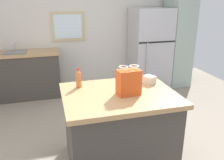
{
  "coord_description": "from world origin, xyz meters",
  "views": [
    {
      "loc": [
        -0.87,
        -2.47,
        1.92
      ],
      "look_at": [
        -0.14,
        0.16,
        0.96
      ],
      "focal_mm": 38.07,
      "sensor_mm": 36.0,
      "label": 1
    }
  ],
  "objects_px": {
    "shopping_bag": "(129,82)",
    "tall_cabinet": "(178,39)",
    "refrigerator": "(150,49)",
    "small_box": "(149,80)",
    "kitchen_island": "(119,128)",
    "bottle": "(79,79)"
  },
  "relations": [
    {
      "from": "tall_cabinet",
      "to": "shopping_bag",
      "type": "relative_size",
      "value": 6.3
    },
    {
      "from": "tall_cabinet",
      "to": "shopping_bag",
      "type": "distance_m",
      "value": 3.12
    },
    {
      "from": "tall_cabinet",
      "to": "refrigerator",
      "type": "bearing_deg",
      "value": -179.98
    },
    {
      "from": "kitchen_island",
      "to": "tall_cabinet",
      "type": "relative_size",
      "value": 0.61
    },
    {
      "from": "tall_cabinet",
      "to": "shopping_bag",
      "type": "xyz_separation_m",
      "value": [
        -1.99,
        -2.4,
        0.03
      ]
    },
    {
      "from": "refrigerator",
      "to": "small_box",
      "type": "bearing_deg",
      "value": -114.17
    },
    {
      "from": "refrigerator",
      "to": "bottle",
      "type": "height_order",
      "value": "refrigerator"
    },
    {
      "from": "refrigerator",
      "to": "bottle",
      "type": "distance_m",
      "value": 2.74
    },
    {
      "from": "refrigerator",
      "to": "tall_cabinet",
      "type": "bearing_deg",
      "value": 0.02
    },
    {
      "from": "kitchen_island",
      "to": "shopping_bag",
      "type": "height_order",
      "value": "shopping_bag"
    },
    {
      "from": "kitchen_island",
      "to": "shopping_bag",
      "type": "distance_m",
      "value": 0.6
    },
    {
      "from": "kitchen_island",
      "to": "small_box",
      "type": "distance_m",
      "value": 0.7
    },
    {
      "from": "small_box",
      "to": "bottle",
      "type": "bearing_deg",
      "value": 173.43
    },
    {
      "from": "kitchen_island",
      "to": "tall_cabinet",
      "type": "distance_m",
      "value": 3.18
    },
    {
      "from": "shopping_bag",
      "to": "tall_cabinet",
      "type": "bearing_deg",
      "value": 50.45
    },
    {
      "from": "kitchen_island",
      "to": "refrigerator",
      "type": "xyz_separation_m",
      "value": [
        1.41,
        2.34,
        0.39
      ]
    },
    {
      "from": "tall_cabinet",
      "to": "small_box",
      "type": "height_order",
      "value": "tall_cabinet"
    },
    {
      "from": "kitchen_island",
      "to": "tall_cabinet",
      "type": "bearing_deg",
      "value": 48.46
    },
    {
      "from": "small_box",
      "to": "shopping_bag",
      "type": "bearing_deg",
      "value": -144.19
    },
    {
      "from": "tall_cabinet",
      "to": "bottle",
      "type": "height_order",
      "value": "tall_cabinet"
    },
    {
      "from": "refrigerator",
      "to": "bottle",
      "type": "xyz_separation_m",
      "value": [
        -1.82,
        -2.05,
        0.16
      ]
    },
    {
      "from": "refrigerator",
      "to": "shopping_bag",
      "type": "height_order",
      "value": "refrigerator"
    }
  ]
}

